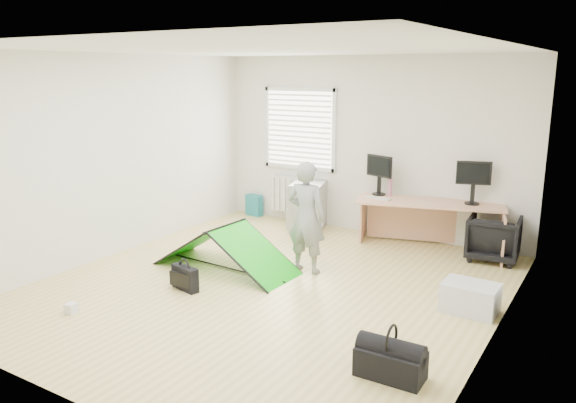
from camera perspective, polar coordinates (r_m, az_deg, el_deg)
The scene contains 18 objects.
ground at distance 6.67m, azimuth -1.82°, elevation -8.65°, with size 5.50×5.50×0.00m, color #D0B96F.
back_wall at distance 8.69m, azimuth 8.17°, elevation 5.61°, with size 5.00×0.02×2.70m, color silver.
window at distance 9.17m, azimuth 1.17°, elevation 7.40°, with size 1.20×0.06×1.20m, color silver.
radiator at distance 9.31m, azimuth 1.02°, elevation 0.63°, with size 1.00×0.12×0.60m, color silver.
desk at distance 8.17m, azimuth 14.07°, elevation -2.36°, with size 2.01×0.64×0.69m, color tan.
filing_cabinet at distance 8.91m, azimuth 2.07°, elevation -0.45°, with size 0.48×0.65×0.75m, color #9B9FA0.
monitor_left at distance 8.34m, azimuth 9.26°, elevation 2.13°, with size 0.45×0.10×0.43m, color black.
monitor_right at distance 8.06m, azimuth 18.28°, elevation 1.26°, with size 0.46×0.10×0.44m, color black.
keyboard at distance 8.12m, azimuth 9.08°, elevation 0.35°, with size 0.40×0.14×0.02m, color beige.
thermos at distance 8.31m, azimuth 10.31°, elevation 1.39°, with size 0.07×0.07×0.25m, color #B36484.
office_chair at distance 7.97m, azimuth 20.16°, elevation -3.51°, with size 0.64×0.66×0.60m, color black.
person at distance 6.94m, azimuth 1.89°, elevation -1.63°, with size 0.51×0.34×1.41m, color gray.
kite at distance 7.19m, azimuth -6.36°, elevation -4.66°, with size 1.84×0.81×0.57m, color #12B111, non-canonical shape.
storage_crate at distance 6.26m, azimuth 18.02°, elevation -9.28°, with size 0.56×0.39×0.31m, color silver.
tote_bag at distance 9.80m, azimuth -3.46°, elevation -0.37°, with size 0.30×0.13×0.36m, color teal.
laptop_bag at distance 6.64m, azimuth -10.41°, elevation -7.66°, with size 0.38×0.11×0.28m, color black.
white_box at distance 6.39m, azimuth -21.17°, elevation -10.09°, with size 0.11×0.11×0.11m, color silver.
duffel_bag at distance 4.89m, azimuth 10.36°, elevation -15.89°, with size 0.56×0.28×0.24m, color black.
Camera 1 is at (3.41, -5.16, 2.49)m, focal length 35.00 mm.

